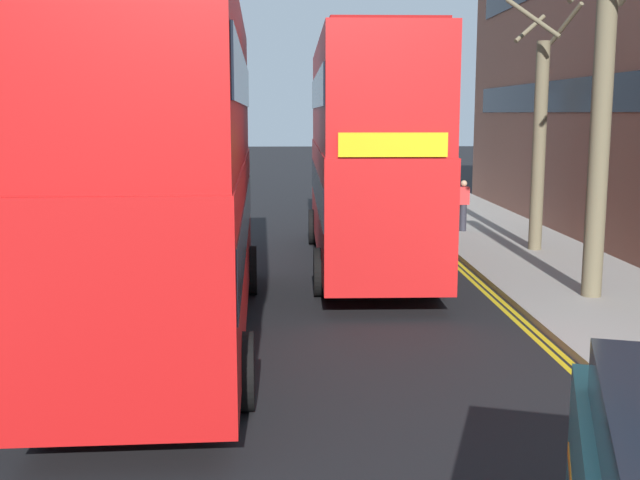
% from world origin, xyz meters
% --- Properties ---
extents(sidewalk_right, '(4.00, 80.00, 0.14)m').
position_xyz_m(sidewalk_right, '(6.50, 16.00, 0.07)').
color(sidewalk_right, '#9E9991').
rests_on(sidewalk_right, ground).
extents(sidewalk_left, '(4.00, 80.00, 0.14)m').
position_xyz_m(sidewalk_left, '(-6.50, 16.00, 0.07)').
color(sidewalk_left, '#9E9991').
rests_on(sidewalk_left, ground).
extents(kerb_line_outer, '(0.10, 56.00, 0.01)m').
position_xyz_m(kerb_line_outer, '(4.40, 14.00, 0.00)').
color(kerb_line_outer, yellow).
rests_on(kerb_line_outer, ground).
extents(kerb_line_inner, '(0.10, 56.00, 0.01)m').
position_xyz_m(kerb_line_inner, '(4.24, 14.00, 0.00)').
color(kerb_line_inner, yellow).
rests_on(kerb_line_inner, ground).
extents(double_decker_bus_away, '(3.07, 10.88, 5.64)m').
position_xyz_m(double_decker_bus_away, '(-1.99, 11.50, 3.03)').
color(double_decker_bus_away, red).
rests_on(double_decker_bus_away, ground).
extents(double_decker_bus_oncoming, '(2.87, 10.83, 5.64)m').
position_xyz_m(double_decker_bus_oncoming, '(1.94, 17.94, 3.03)').
color(double_decker_bus_oncoming, red).
rests_on(double_decker_bus_oncoming, ground).
extents(pedestrian_far, '(0.34, 0.22, 1.62)m').
position_xyz_m(pedestrian_far, '(5.53, 22.83, 0.99)').
color(pedestrian_far, '#2D2D38').
rests_on(pedestrian_far, sidewalk_right).
extents(street_tree_near, '(1.46, 1.39, 6.77)m').
position_xyz_m(street_tree_near, '(6.21, 13.83, 3.26)').
color(street_tree_near, '#6B6047').
rests_on(street_tree_near, sidewalk_right).
extents(street_tree_mid, '(1.64, 1.63, 5.61)m').
position_xyz_m(street_tree_mid, '(5.32, 30.42, 2.74)').
color(street_tree_mid, '#6B6047').
rests_on(street_tree_mid, sidewalk_right).
extents(street_tree_far, '(1.99, 1.96, 6.70)m').
position_xyz_m(street_tree_far, '(6.77, 19.38, 3.22)').
color(street_tree_far, '#6B6047').
rests_on(street_tree_far, sidewalk_right).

